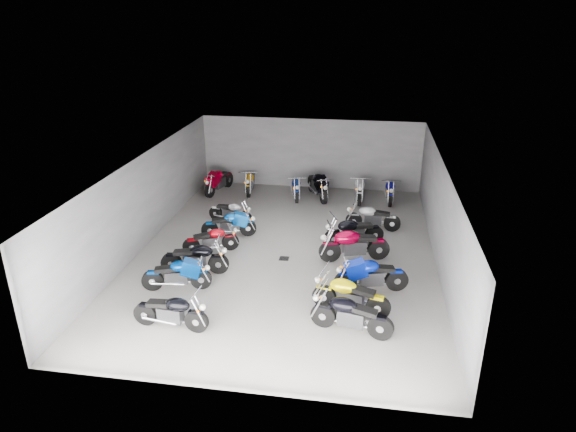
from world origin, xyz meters
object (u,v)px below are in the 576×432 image
(motorcycle_back_a, at_px, (219,181))
(motorcycle_back_c, at_px, (296,187))
(motorcycle_back_f, at_px, (390,190))
(motorcycle_left_f, at_px, (231,212))
(motorcycle_right_b, at_px, (350,295))
(drain_grate, at_px, (284,258))
(motorcycle_right_a, at_px, (350,315))
(motorcycle_left_c, at_px, (195,258))
(motorcycle_right_c, at_px, (371,275))
(motorcycle_left_a, at_px, (171,312))
(motorcycle_left_d, at_px, (212,240))
(motorcycle_back_b, at_px, (250,181))
(motorcycle_right_f, at_px, (372,218))
(motorcycle_back_d, at_px, (318,185))
(motorcycle_left_e, at_px, (230,225))
(motorcycle_left_b, at_px, (177,274))
(motorcycle_right_e, at_px, (353,232))
(motorcycle_right_d, at_px, (354,245))
(motorcycle_back_e, at_px, (360,188))

(motorcycle_back_a, distance_m, motorcycle_back_c, 3.55)
(motorcycle_back_f, bearing_deg, motorcycle_back_c, 1.42)
(motorcycle_left_f, height_order, motorcycle_right_b, motorcycle_right_b)
(drain_grate, distance_m, motorcycle_back_a, 7.31)
(motorcycle_right_a, height_order, motorcycle_back_c, motorcycle_right_a)
(motorcycle_left_c, distance_m, motorcycle_right_c, 5.46)
(motorcycle_left_a, bearing_deg, motorcycle_right_b, 112.79)
(motorcycle_left_d, relative_size, motorcycle_back_b, 0.85)
(motorcycle_right_f, height_order, motorcycle_back_d, motorcycle_back_d)
(motorcycle_back_c, relative_size, motorcycle_back_d, 0.91)
(motorcycle_right_a, bearing_deg, motorcycle_left_e, 53.73)
(motorcycle_left_d, bearing_deg, motorcycle_back_d, 128.38)
(motorcycle_left_b, distance_m, motorcycle_right_e, 6.35)
(motorcycle_left_a, relative_size, motorcycle_back_c, 1.02)
(motorcycle_left_d, bearing_deg, motorcycle_right_c, 46.79)
(motorcycle_left_e, height_order, motorcycle_right_d, motorcycle_right_d)
(motorcycle_back_e, bearing_deg, drain_grate, 67.21)
(motorcycle_right_f, relative_size, motorcycle_back_a, 0.93)
(drain_grate, height_order, motorcycle_back_e, motorcycle_back_e)
(motorcycle_right_a, height_order, motorcycle_right_b, motorcycle_right_b)
(motorcycle_left_a, height_order, motorcycle_right_a, motorcycle_right_a)
(motorcycle_left_d, bearing_deg, motorcycle_right_a, 26.13)
(motorcycle_back_f, bearing_deg, motorcycle_back_e, 0.07)
(motorcycle_back_f, bearing_deg, motorcycle_back_b, -3.10)
(motorcycle_right_b, relative_size, motorcycle_right_d, 0.94)
(motorcycle_back_a, relative_size, motorcycle_back_b, 1.04)
(motorcycle_left_d, height_order, motorcycle_back_d, motorcycle_back_d)
(motorcycle_back_d, bearing_deg, motorcycle_back_e, 157.12)
(motorcycle_left_d, xyz_separation_m, motorcycle_back_f, (6.14, 6.05, 0.04))
(motorcycle_left_f, distance_m, motorcycle_back_b, 3.59)
(motorcycle_back_a, bearing_deg, motorcycle_right_c, 146.54)
(motorcycle_back_a, xyz_separation_m, motorcycle_back_c, (3.55, -0.14, -0.05))
(motorcycle_right_d, height_order, motorcycle_back_c, motorcycle_right_d)
(motorcycle_left_b, relative_size, motorcycle_right_c, 0.94)
(motorcycle_left_e, distance_m, motorcycle_back_e, 6.54)
(motorcycle_right_f, height_order, motorcycle_back_f, motorcycle_back_f)
(motorcycle_left_f, bearing_deg, motorcycle_right_e, 88.63)
(motorcycle_back_b, bearing_deg, motorcycle_right_a, 109.60)
(motorcycle_left_f, relative_size, motorcycle_right_e, 0.88)
(motorcycle_right_b, distance_m, motorcycle_back_a, 11.01)
(motorcycle_right_d, distance_m, motorcycle_right_e, 1.16)
(motorcycle_right_d, bearing_deg, motorcycle_back_f, -28.26)
(motorcycle_back_d, bearing_deg, motorcycle_right_e, 86.31)
(motorcycle_back_a, bearing_deg, motorcycle_left_e, 125.77)
(motorcycle_right_b, xyz_separation_m, motorcycle_right_f, (0.58, 5.82, -0.04))
(drain_grate, bearing_deg, motorcycle_left_b, -138.56)
(motorcycle_right_e, bearing_deg, motorcycle_left_a, 120.44)
(motorcycle_left_e, bearing_deg, motorcycle_right_e, 73.69)
(drain_grate, distance_m, motorcycle_right_c, 3.36)
(motorcycle_back_b, bearing_deg, drain_grate, 105.95)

